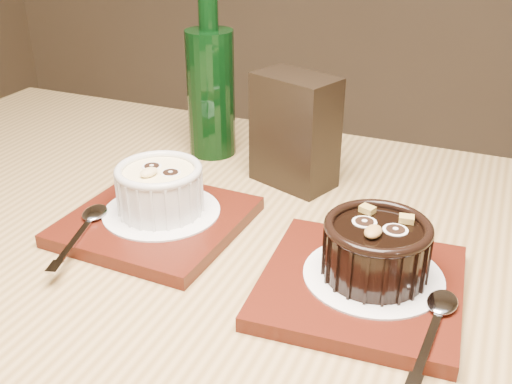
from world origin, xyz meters
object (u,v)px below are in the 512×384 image
condiment_stand (295,131)px  green_bottle (211,88)px  tray_left (157,221)px  tray_right (361,286)px  ramekin_white (160,187)px  ramekin_dark (376,247)px  table (223,337)px

condiment_stand → green_bottle: size_ratio=0.58×
tray_left → tray_right: size_ratio=1.00×
ramekin_white → green_bottle: bearing=114.2°
ramekin_dark → tray_right: bearing=-127.5°
table → tray_right: (0.14, 0.00, 0.10)m
green_bottle → tray_right: bearing=-45.3°
ramekin_white → condiment_stand: (0.11, 0.15, 0.02)m
tray_left → green_bottle: 0.23m
condiment_stand → ramekin_white: bearing=-125.7°
ramekin_white → tray_right: bearing=3.7°
table → condiment_stand: (0.02, 0.21, 0.16)m
ramekin_dark → green_bottle: 0.37m
tray_right → ramekin_dark: (0.01, 0.01, 0.04)m
green_bottle → tray_left: bearing=-83.6°
tray_right → condiment_stand: 0.25m
condiment_stand → table: bearing=-94.1°
ramekin_white → tray_right: ramekin_white is taller
table → green_bottle: green_bottle is taller
table → ramekin_white: 0.18m
tray_right → green_bottle: (-0.26, 0.26, 0.09)m
table → tray_left: tray_left is taller
tray_right → condiment_stand: condiment_stand is taller
ramekin_white → condiment_stand: 0.19m
tray_right → condiment_stand: bearing=121.1°
table → green_bottle: (-0.12, 0.26, 0.18)m
ramekin_white → ramekin_dark: ramekin_dark is taller
tray_right → green_bottle: 0.38m
tray_left → tray_right: (0.24, -0.05, 0.00)m
tray_right → ramekin_dark: 0.04m
table → ramekin_dark: bearing=4.3°
ramekin_dark → condiment_stand: 0.24m
tray_right → condiment_stand: size_ratio=1.29×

